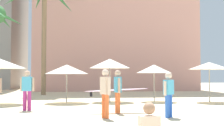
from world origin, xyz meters
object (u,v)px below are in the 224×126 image
at_px(backpack, 146,124).
at_px(person_far_left, 27,89).
at_px(person_far_right, 169,93).
at_px(cafe_umbrella_6, 110,64).
at_px(person_mid_center, 117,90).
at_px(cafe_umbrella_1, 67,69).
at_px(person_mid_left, 105,91).
at_px(cafe_umbrella_0, 0,64).
at_px(cafe_umbrella_5, 209,66).
at_px(cafe_umbrella_2, 154,69).

height_order(backpack, person_far_left, person_far_left).
distance_m(person_far_left, person_far_right, 6.04).
distance_m(cafe_umbrella_6, person_mid_center, 5.67).
bearing_deg(cafe_umbrella_1, person_mid_left, -76.49).
bearing_deg(person_far_right, cafe_umbrella_6, 146.83).
bearing_deg(person_mid_left, backpack, -96.57).
bearing_deg(cafe_umbrella_0, cafe_umbrella_1, 8.49).
relative_size(cafe_umbrella_0, cafe_umbrella_5, 1.18).
bearing_deg(backpack, cafe_umbrella_0, 70.73).
distance_m(cafe_umbrella_6, person_mid_left, 7.18).
bearing_deg(person_far_left, cafe_umbrella_5, -61.89).
distance_m(cafe_umbrella_6, person_far_left, 5.95).
distance_m(person_mid_center, person_far_left, 3.92).
bearing_deg(person_mid_left, cafe_umbrella_1, 80.16).
xyz_separation_m(cafe_umbrella_6, person_far_right, (1.38, -7.05, -1.32)).
distance_m(cafe_umbrella_1, cafe_umbrella_6, 2.51).
bearing_deg(cafe_umbrella_1, cafe_umbrella_6, 10.26).
distance_m(cafe_umbrella_6, backpack, 9.98).
relative_size(cafe_umbrella_1, cafe_umbrella_5, 1.03).
bearing_deg(person_mid_center, backpack, -92.88).
bearing_deg(cafe_umbrella_2, person_mid_center, -117.86).
bearing_deg(cafe_umbrella_6, backpack, -90.19).
bearing_deg(cafe_umbrella_6, person_mid_center, -92.70).
xyz_separation_m(cafe_umbrella_5, backpack, (-5.62, -8.88, -1.85)).
xyz_separation_m(cafe_umbrella_1, person_mid_center, (2.19, -5.07, -0.92)).
bearing_deg(person_far_right, cafe_umbrella_2, 125.98).
xyz_separation_m(cafe_umbrella_0, backpack, (5.90, -8.82, -1.92)).
xyz_separation_m(backpack, person_far_left, (-3.94, 5.53, 0.73)).
xyz_separation_m(backpack, person_mid_center, (-0.23, 4.27, 0.71)).
height_order(cafe_umbrella_1, person_far_left, cafe_umbrella_1).
relative_size(person_mid_center, person_far_right, 1.65).
relative_size(cafe_umbrella_5, person_far_left, 1.38).
xyz_separation_m(cafe_umbrella_0, person_far_right, (7.32, -6.08, -1.25)).
xyz_separation_m(cafe_umbrella_5, person_far_left, (-9.55, -3.34, -1.12)).
bearing_deg(person_mid_center, person_mid_left, -118.01).
relative_size(cafe_umbrella_1, cafe_umbrella_6, 0.98).
distance_m(cafe_umbrella_0, cafe_umbrella_5, 11.52).
distance_m(cafe_umbrella_1, person_far_left, 4.20).
bearing_deg(cafe_umbrella_1, person_mid_center, -66.68).
relative_size(person_far_left, person_mid_left, 1.00).
bearing_deg(person_far_right, cafe_umbrella_1, 165.84).
distance_m(cafe_umbrella_2, backpack, 10.10).
distance_m(backpack, person_mid_left, 2.98).
bearing_deg(person_far_right, cafe_umbrella_5, 101.34).
bearing_deg(cafe_umbrella_2, cafe_umbrella_1, -176.89).
bearing_deg(cafe_umbrella_5, person_far_left, -160.73).
height_order(cafe_umbrella_0, cafe_umbrella_2, cafe_umbrella_0).
relative_size(cafe_umbrella_6, person_far_right, 1.55).
xyz_separation_m(cafe_umbrella_1, backpack, (2.41, -9.34, -1.64)).
bearing_deg(backpack, person_mid_center, 39.99).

